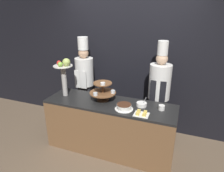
{
  "coord_description": "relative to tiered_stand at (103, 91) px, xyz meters",
  "views": [
    {
      "loc": [
        1.05,
        -2.33,
        2.24
      ],
      "look_at": [
        0.0,
        0.41,
        1.12
      ],
      "focal_mm": 32.0,
      "sensor_mm": 36.0,
      "label": 1
    }
  ],
  "objects": [
    {
      "name": "fruit_pedestal",
      "position": [
        -0.67,
        -0.04,
        0.26
      ],
      "size": [
        0.31,
        0.31,
        0.65
      ],
      "color": "#B2ADA8",
      "rests_on": "buffet_counter"
    },
    {
      "name": "serving_bowl_far",
      "position": [
        0.63,
        0.02,
        -0.14
      ],
      "size": [
        0.16,
        0.16,
        0.16
      ],
      "color": "white",
      "rests_on": "buffet_counter"
    },
    {
      "name": "ground_plane",
      "position": [
        0.14,
        -0.36,
        -1.04
      ],
      "size": [
        14.0,
        14.0,
        0.0
      ],
      "primitive_type": "plane",
      "color": "brown"
    },
    {
      "name": "cake_square_tray",
      "position": [
        0.69,
        -0.24,
        -0.15
      ],
      "size": [
        0.21,
        0.18,
        0.05
      ],
      "color": "white",
      "rests_on": "buffet_counter"
    },
    {
      "name": "chef_left",
      "position": [
        -0.61,
        0.52,
        -0.04
      ],
      "size": [
        0.34,
        0.34,
        1.79
      ],
      "color": "#28282D",
      "rests_on": "ground_plane"
    },
    {
      "name": "chef_center_left",
      "position": [
        0.81,
        0.52,
        -0.06
      ],
      "size": [
        0.36,
        0.36,
        1.79
      ],
      "color": "#38332D",
      "rests_on": "ground_plane"
    },
    {
      "name": "buffet_counter",
      "position": [
        0.14,
        -0.05,
        -0.6
      ],
      "size": [
        2.08,
        0.63,
        0.87
      ],
      "color": "brown",
      "rests_on": "ground_plane"
    },
    {
      "name": "tiered_stand",
      "position": [
        0.0,
        0.0,
        0.0
      ],
      "size": [
        0.42,
        0.42,
        0.34
      ],
      "color": "brown",
      "rests_on": "buffet_counter"
    },
    {
      "name": "wall_back",
      "position": [
        0.14,
        0.88,
        0.36
      ],
      "size": [
        10.0,
        0.06,
        2.8
      ],
      "color": "black",
      "rests_on": "ground_plane"
    },
    {
      "name": "cake_round",
      "position": [
        0.41,
        -0.17,
        -0.13
      ],
      "size": [
        0.27,
        0.27,
        0.08
      ],
      "color": "white",
      "rests_on": "buffet_counter"
    },
    {
      "name": "cup_white",
      "position": [
        0.93,
        0.01,
        -0.13
      ],
      "size": [
        0.09,
        0.09,
        0.07
      ],
      "color": "white",
      "rests_on": "buffet_counter"
    }
  ]
}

